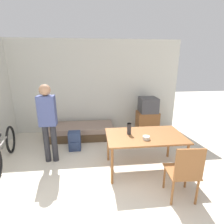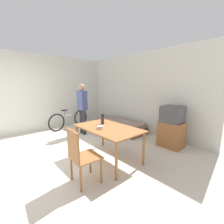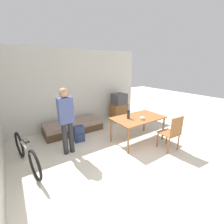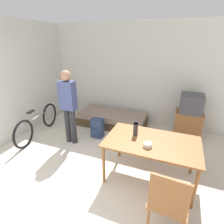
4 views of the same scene
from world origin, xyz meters
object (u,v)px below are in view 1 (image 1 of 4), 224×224
(bicycle, at_px, (4,150))
(backpack, at_px, (75,141))
(tv, at_px, (148,117))
(person_standing, at_px, (48,118))
(mate_bowl, at_px, (146,138))
(daybed, at_px, (81,131))
(dining_table, at_px, (145,138))
(thermos_flask, at_px, (129,128))
(wooden_chair, at_px, (185,171))

(bicycle, height_order, backpack, bicycle)
(tv, relative_size, person_standing, 0.66)
(backpack, bearing_deg, mate_bowl, -38.28)
(bicycle, bearing_deg, mate_bowl, -12.90)
(daybed, xyz_separation_m, tv, (1.95, 0.02, 0.36))
(dining_table, height_order, thermos_flask, thermos_flask)
(bicycle, relative_size, backpack, 3.61)
(tv, relative_size, mate_bowl, 8.38)
(mate_bowl, bearing_deg, thermos_flask, 134.41)
(daybed, height_order, person_standing, person_standing)
(backpack, bearing_deg, daybed, 82.59)
(wooden_chair, xyz_separation_m, backpack, (-1.81, 1.83, -0.30))
(daybed, relative_size, tv, 1.70)
(daybed, height_order, mate_bowl, mate_bowl)
(tv, distance_m, person_standing, 2.81)
(person_standing, xyz_separation_m, mate_bowl, (1.87, -0.68, -0.21))
(mate_bowl, relative_size, backpack, 0.28)
(bicycle, height_order, thermos_flask, thermos_flask)
(tv, height_order, mate_bowl, tv)
(bicycle, xyz_separation_m, thermos_flask, (2.55, -0.38, 0.53))
(dining_table, height_order, person_standing, person_standing)
(wooden_chair, bearing_deg, daybed, 123.55)
(person_standing, bearing_deg, bicycle, -177.94)
(daybed, bearing_deg, mate_bowl, -54.72)
(dining_table, relative_size, wooden_chair, 1.55)
(backpack, bearing_deg, tv, 20.54)
(dining_table, distance_m, wooden_chair, 0.97)
(tv, height_order, person_standing, person_standing)
(bicycle, relative_size, thermos_flask, 7.70)
(daybed, bearing_deg, thermos_flask, -56.50)
(tv, xyz_separation_m, bicycle, (-3.44, -1.24, -0.21))
(tv, relative_size, bicycle, 0.64)
(tv, distance_m, wooden_chair, 2.61)
(bicycle, bearing_deg, wooden_chair, -22.95)
(tv, distance_m, bicycle, 3.66)
(tv, relative_size, backpack, 2.33)
(thermos_flask, xyz_separation_m, backpack, (-1.16, 0.85, -0.62))
(bicycle, bearing_deg, dining_table, -9.17)
(tv, height_order, wooden_chair, tv)
(dining_table, bearing_deg, thermos_flask, 164.26)
(bicycle, distance_m, person_standing, 1.14)
(thermos_flask, relative_size, mate_bowl, 1.69)
(tv, relative_size, dining_table, 0.75)
(tv, xyz_separation_m, wooden_chair, (-0.23, -2.60, -0.01))
(person_standing, height_order, mate_bowl, person_standing)
(daybed, height_order, bicycle, bicycle)
(tv, bearing_deg, person_standing, -154.23)
(daybed, relative_size, mate_bowl, 14.23)
(wooden_chair, distance_m, bicycle, 3.49)
(tv, relative_size, thermos_flask, 4.96)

